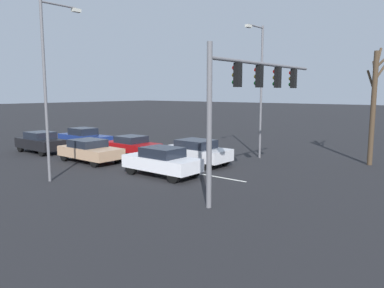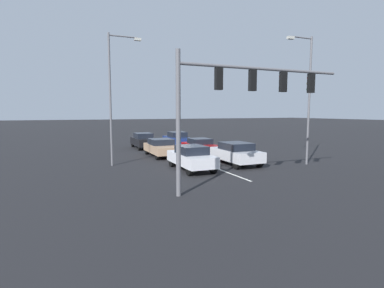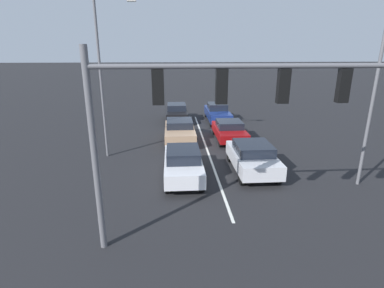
% 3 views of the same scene
% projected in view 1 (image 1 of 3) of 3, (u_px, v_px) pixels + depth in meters
% --- Properties ---
extents(ground_plane, '(240.00, 240.00, 0.00)m').
position_uv_depth(ground_plane, '(100.00, 156.00, 25.17)').
color(ground_plane, black).
extents(lane_stripe_left_divider, '(0.12, 17.44, 0.01)m').
position_uv_depth(lane_stripe_left_divider, '(126.00, 161.00, 23.46)').
color(lane_stripe_left_divider, silver).
rests_on(lane_stripe_left_divider, ground_plane).
extents(car_silver_leftlane_front, '(1.94, 4.15, 1.50)m').
position_uv_depth(car_silver_leftlane_front, '(196.00, 151.00, 22.20)').
color(car_silver_leftlane_front, silver).
rests_on(car_silver_leftlane_front, ground_plane).
extents(car_white_midlane_front, '(1.74, 4.19, 1.50)m').
position_uv_depth(car_white_midlane_front, '(162.00, 161.00, 19.16)').
color(car_white_midlane_front, silver).
rests_on(car_white_midlane_front, ground_plane).
extents(car_tan_midlane_second, '(1.95, 4.27, 1.39)m').
position_uv_depth(car_tan_midlane_second, '(90.00, 150.00, 23.05)').
color(car_tan_midlane_second, tan).
rests_on(car_tan_midlane_second, ground_plane).
extents(car_maroon_leftlane_second, '(1.86, 4.08, 1.32)m').
position_uv_depth(car_maroon_leftlane_second, '(132.00, 145.00, 25.59)').
color(car_maroon_leftlane_second, maroon).
rests_on(car_maroon_leftlane_second, ground_plane).
extents(car_navy_leftlane_third, '(1.74, 4.78, 1.53)m').
position_uv_depth(car_navy_leftlane_third, '(85.00, 138.00, 29.02)').
color(car_navy_leftlane_third, navy).
rests_on(car_navy_leftlane_third, ground_plane).
extents(car_black_midlane_third, '(1.74, 4.13, 1.50)m').
position_uv_depth(car_black_midlane_third, '(40.00, 142.00, 26.57)').
color(car_black_midlane_third, black).
rests_on(car_black_midlane_third, ground_plane).
extents(traffic_signal_gantry, '(8.62, 0.37, 6.07)m').
position_uv_depth(traffic_signal_gantry, '(252.00, 88.00, 15.73)').
color(traffic_signal_gantry, slate).
rests_on(traffic_signal_gantry, ground_plane).
extents(street_lamp_right_shoulder, '(2.16, 0.24, 8.54)m').
position_uv_depth(street_lamp_right_shoulder, '(49.00, 79.00, 17.66)').
color(street_lamp_right_shoulder, slate).
rests_on(street_lamp_right_shoulder, ground_plane).
extents(street_lamp_left_shoulder, '(2.02, 0.24, 8.42)m').
position_uv_depth(street_lamp_left_shoulder, '(260.00, 83.00, 23.80)').
color(street_lamp_left_shoulder, slate).
rests_on(street_lamp_left_shoulder, ground_plane).
extents(bare_tree_near, '(2.01, 2.10, 7.41)m').
position_uv_depth(bare_tree_near, '(375.00, 100.00, 21.78)').
color(bare_tree_near, '#423323').
rests_on(bare_tree_near, ground_plane).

